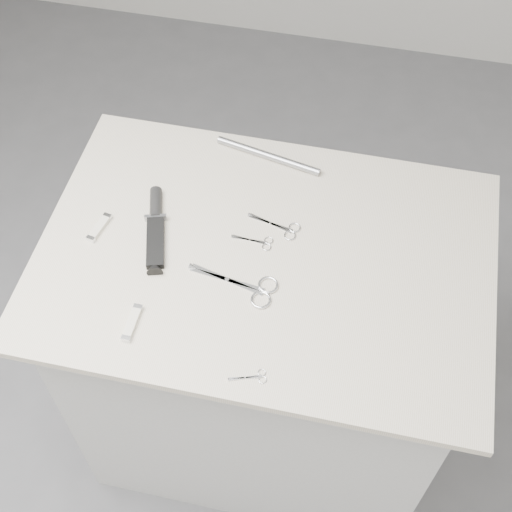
% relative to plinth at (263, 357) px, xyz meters
% --- Properties ---
extents(ground, '(4.00, 4.00, 0.01)m').
position_rel_plinth_xyz_m(ground, '(0.00, 0.00, -0.46)').
color(ground, slate).
rests_on(ground, ground).
extents(plinth, '(0.90, 0.60, 0.90)m').
position_rel_plinth_xyz_m(plinth, '(0.00, 0.00, 0.00)').
color(plinth, '#BBBBB9').
rests_on(plinth, ground).
extents(display_board, '(1.00, 0.70, 0.02)m').
position_rel_plinth_xyz_m(display_board, '(0.00, 0.00, 0.46)').
color(display_board, beige).
rests_on(display_board, plinth).
extents(large_shears, '(0.20, 0.09, 0.01)m').
position_rel_plinth_xyz_m(large_shears, '(-0.01, -0.09, 0.47)').
color(large_shears, silver).
rests_on(large_shears, display_board).
extents(embroidery_scissors_a, '(0.12, 0.06, 0.00)m').
position_rel_plinth_xyz_m(embroidery_scissors_a, '(0.02, 0.08, 0.47)').
color(embroidery_scissors_a, silver).
rests_on(embroidery_scissors_a, display_board).
extents(embroidery_scissors_b, '(0.09, 0.04, 0.00)m').
position_rel_plinth_xyz_m(embroidery_scissors_b, '(-0.02, 0.03, 0.47)').
color(embroidery_scissors_b, silver).
rests_on(embroidery_scissors_b, display_board).
extents(tiny_scissors, '(0.08, 0.04, 0.00)m').
position_rel_plinth_xyz_m(tiny_scissors, '(0.04, -0.29, 0.47)').
color(tiny_scissors, silver).
rests_on(tiny_scissors, display_board).
extents(sheathed_knife, '(0.09, 0.22, 0.03)m').
position_rel_plinth_xyz_m(sheathed_knife, '(-0.26, 0.03, 0.48)').
color(sheathed_knife, black).
rests_on(sheathed_knife, display_board).
extents(pocket_knife_a, '(0.02, 0.09, 0.01)m').
position_rel_plinth_xyz_m(pocket_knife_a, '(-0.23, -0.23, 0.48)').
color(pocket_knife_a, beige).
rests_on(pocket_knife_a, display_board).
extents(pocket_knife_b, '(0.03, 0.08, 0.01)m').
position_rel_plinth_xyz_m(pocket_knife_b, '(-0.38, -0.01, 0.48)').
color(pocket_knife_b, beige).
rests_on(pocket_knife_b, display_board).
extents(metal_rail, '(0.27, 0.07, 0.02)m').
position_rel_plinth_xyz_m(metal_rail, '(-0.05, 0.29, 0.48)').
color(metal_rail, '#97999F').
rests_on(metal_rail, display_board).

